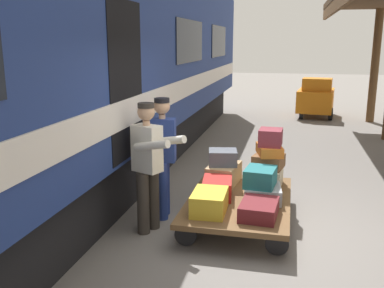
% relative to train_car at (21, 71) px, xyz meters
% --- Properties ---
extents(ground_plane, '(60.00, 60.00, 0.00)m').
position_rel_train_car_xyz_m(ground_plane, '(-3.44, 0.00, -2.06)').
color(ground_plane, slate).
extents(train_car, '(3.02, 20.35, 4.00)m').
position_rel_train_car_xyz_m(train_car, '(0.00, 0.00, 0.00)').
color(train_car, navy).
rests_on(train_car, ground_plane).
extents(luggage_cart, '(1.38, 2.15, 0.35)m').
position_rel_train_car_xyz_m(luggage_cart, '(-2.93, -0.40, -1.76)').
color(luggage_cart, brown).
rests_on(luggage_cart, ground_plane).
extents(suitcase_tan_vintage, '(0.49, 0.69, 0.29)m').
position_rel_train_car_xyz_m(suitcase_tan_vintage, '(-2.62, -0.99, -1.57)').
color(suitcase_tan_vintage, tan).
rests_on(suitcase_tan_vintage, luggage_cart).
extents(suitcase_red_plastic, '(0.46, 0.59, 0.25)m').
position_rel_train_car_xyz_m(suitcase_red_plastic, '(-2.62, -0.40, -1.59)').
color(suitcase_red_plastic, '#AD231E').
rests_on(suitcase_red_plastic, luggage_cart).
extents(suitcase_yellow_case, '(0.43, 0.58, 0.27)m').
position_rel_train_car_xyz_m(suitcase_yellow_case, '(-2.62, 0.20, -1.58)').
color(suitcase_yellow_case, gold).
rests_on(suitcase_yellow_case, luggage_cart).
extents(suitcase_maroon_trunk, '(0.47, 0.62, 0.19)m').
position_rel_train_car_xyz_m(suitcase_maroon_trunk, '(-3.24, 0.20, -1.62)').
color(suitcase_maroon_trunk, maroon).
rests_on(suitcase_maroon_trunk, luggage_cart).
extents(suitcase_gray_aluminum, '(0.54, 0.58, 0.20)m').
position_rel_train_car_xyz_m(suitcase_gray_aluminum, '(-3.24, -0.40, -1.61)').
color(suitcase_gray_aluminum, '#9EA0A5').
rests_on(suitcase_gray_aluminum, luggage_cart).
extents(suitcase_cream_canvas, '(0.52, 0.61, 0.28)m').
position_rel_train_car_xyz_m(suitcase_cream_canvas, '(-3.24, -0.99, -1.57)').
color(suitcase_cream_canvas, beige).
rests_on(suitcase_cream_canvas, luggage_cart).
extents(suitcase_slate_roller, '(0.48, 0.44, 0.22)m').
position_rel_train_car_xyz_m(suitcase_slate_roller, '(-2.60, -0.98, -1.31)').
color(suitcase_slate_roller, '#4C515B').
rests_on(suitcase_slate_roller, suitcase_tan_vintage).
extents(suitcase_teal_softside, '(0.44, 0.50, 0.25)m').
position_rel_train_car_xyz_m(suitcase_teal_softside, '(-3.21, -0.39, -1.39)').
color(suitcase_teal_softside, '#1E666B').
rests_on(suitcase_teal_softside, suitcase_gray_aluminum).
extents(suitcase_brown_leather, '(0.49, 0.49, 0.20)m').
position_rel_train_car_xyz_m(suitcase_brown_leather, '(-3.28, -1.00, -1.33)').
color(suitcase_brown_leather, brown).
rests_on(suitcase_brown_leather, suitcase_cream_canvas).
extents(suitcase_orange_carryall, '(0.44, 0.57, 0.14)m').
position_rel_train_car_xyz_m(suitcase_orange_carryall, '(-3.29, -1.01, -1.16)').
color(suitcase_orange_carryall, '#CC6B23').
rests_on(suitcase_orange_carryall, suitcase_brown_leather).
extents(suitcase_burgundy_valise, '(0.34, 0.38, 0.24)m').
position_rel_train_car_xyz_m(suitcase_burgundy_valise, '(-3.30, -1.00, -0.97)').
color(suitcase_burgundy_valise, maroon).
rests_on(suitcase_burgundy_valise, suitcase_orange_carryall).
extents(porter_in_overalls, '(0.70, 0.49, 1.70)m').
position_rel_train_car_xyz_m(porter_in_overalls, '(-1.84, -0.35, -1.14)').
color(porter_in_overalls, navy).
rests_on(porter_in_overalls, ground_plane).
extents(porter_by_door, '(0.74, 0.59, 1.70)m').
position_rel_train_car_xyz_m(porter_by_door, '(-1.82, 0.16, -1.14)').
color(porter_by_door, '#332D28').
rests_on(porter_by_door, ground_plane).
extents(baggage_tug, '(1.29, 1.81, 1.30)m').
position_rel_train_car_xyz_m(baggage_tug, '(-4.36, -9.56, -1.43)').
color(baggage_tug, orange).
rests_on(baggage_tug, ground_plane).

